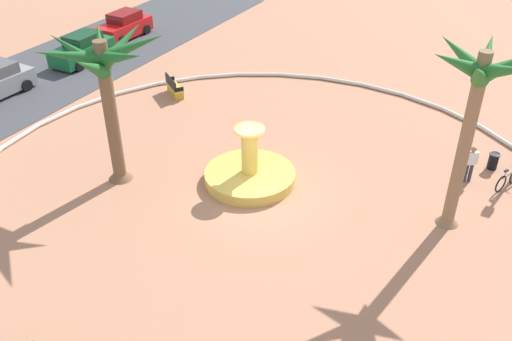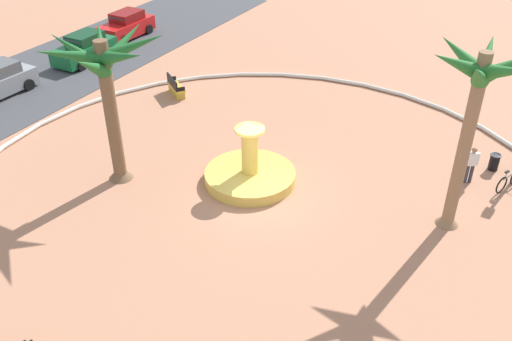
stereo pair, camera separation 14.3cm
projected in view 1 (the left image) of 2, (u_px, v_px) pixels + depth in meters
The scene contains 11 objects.
ground_plane at pixel (259, 197), 21.70m from camera, with size 80.00×80.00×0.00m, color tan.
plaza_curb at pixel (259, 195), 21.64m from camera, with size 24.02×24.02×0.20m, color silver.
fountain at pixel (250, 174), 22.44m from camera, with size 3.67×3.67×2.44m.
palm_tree_near_fountain at pixel (475, 98), 17.60m from camera, with size 3.45×3.37×6.80m.
palm_tree_by_curb at pixel (105, 76), 20.40m from camera, with size 4.39×4.56×6.08m.
bench_west at pixel (175, 89), 29.38m from camera, with size 1.35×1.58×1.00m.
trash_bin at pixel (493, 161), 23.23m from camera, with size 0.46×0.46×0.73m.
bicycle_red_frame at pixel (508, 179), 22.04m from camera, with size 1.60×0.76×0.94m.
person_cyclist_helmet at pixel (471, 162), 22.13m from camera, with size 0.34×0.48×1.61m.
parked_car_third at pixel (82, 49), 33.12m from camera, with size 4.02×1.96×1.67m.
parked_car_rightmost at pixel (124, 26), 36.72m from camera, with size 4.00×1.92×1.67m.
Camera 1 is at (-15.62, -8.37, 12.56)m, focal length 39.17 mm.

